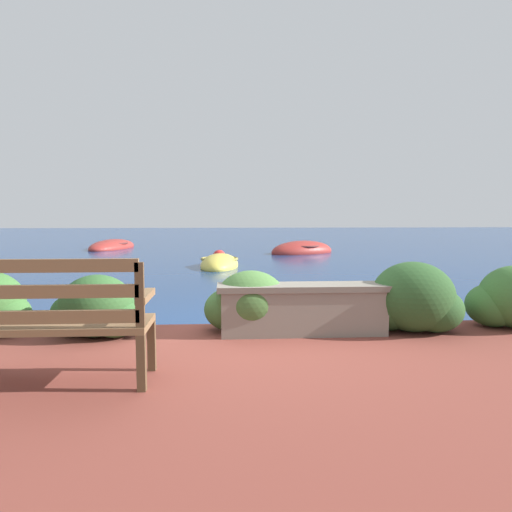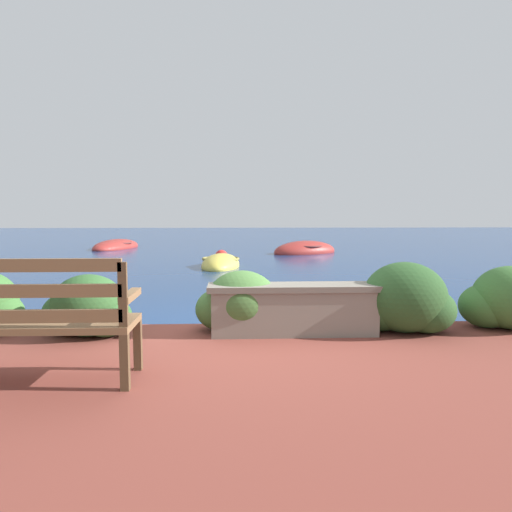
% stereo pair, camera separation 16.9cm
% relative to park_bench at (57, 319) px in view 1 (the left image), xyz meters
% --- Properties ---
extents(ground_plane, '(80.00, 80.00, 0.00)m').
position_rel_park_bench_xyz_m(ground_plane, '(1.45, 1.74, -0.70)').
color(ground_plane, navy).
extents(park_bench, '(1.31, 0.48, 0.93)m').
position_rel_park_bench_xyz_m(park_bench, '(0.00, 0.00, 0.00)').
color(park_bench, brown).
rests_on(park_bench, patio_terrace).
extents(stone_wall, '(1.75, 0.39, 0.51)m').
position_rel_park_bench_xyz_m(stone_wall, '(1.98, 1.27, -0.22)').
color(stone_wall, gray).
rests_on(stone_wall, patio_terrace).
extents(hedge_clump_left, '(0.92, 0.66, 0.62)m').
position_rel_park_bench_xyz_m(hedge_clump_left, '(-0.10, 1.29, -0.21)').
color(hedge_clump_left, '#2D5628').
rests_on(hedge_clump_left, patio_terrace).
extents(hedge_clump_centre, '(0.94, 0.68, 0.64)m').
position_rel_park_bench_xyz_m(hedge_clump_centre, '(1.44, 1.41, -0.21)').
color(hedge_clump_centre, '#426B33').
rests_on(hedge_clump_centre, patio_terrace).
extents(hedge_clump_right, '(1.07, 0.77, 0.73)m').
position_rel_park_bench_xyz_m(hedge_clump_right, '(3.12, 1.31, -0.17)').
color(hedge_clump_right, '#284C23').
rests_on(hedge_clump_right, patio_terrace).
extents(rowboat_nearest, '(1.17, 2.30, 0.62)m').
position_rel_park_bench_xyz_m(rowboat_nearest, '(0.97, 9.02, -0.65)').
color(rowboat_nearest, '#DBC64C').
rests_on(rowboat_nearest, ground_plane).
extents(rowboat_mid, '(2.87, 2.35, 0.79)m').
position_rel_park_bench_xyz_m(rowboat_mid, '(3.88, 13.07, -0.63)').
color(rowboat_mid, '#9E2D28').
rests_on(rowboat_mid, ground_plane).
extents(rowboat_far, '(1.92, 3.31, 0.66)m').
position_rel_park_bench_xyz_m(rowboat_far, '(-3.54, 15.62, -0.64)').
color(rowboat_far, '#9E2D28').
rests_on(rowboat_far, ground_plane).
extents(mooring_buoy, '(0.45, 0.45, 0.41)m').
position_rel_park_bench_xyz_m(mooring_buoy, '(0.91, 11.25, -0.63)').
color(mooring_buoy, red).
rests_on(mooring_buoy, ground_plane).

